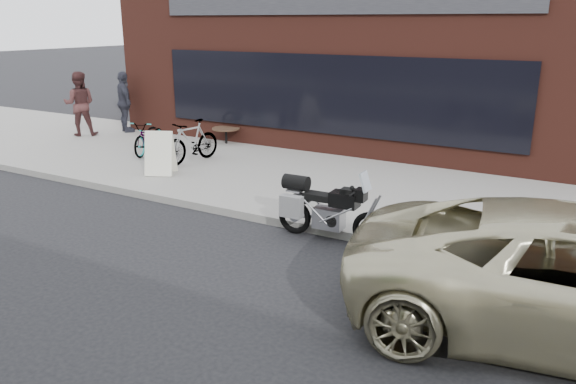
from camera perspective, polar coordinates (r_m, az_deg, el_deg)
ground at (r=6.90m, az=-15.58°, el=-14.26°), size 120.00×120.00×0.00m
near_sidewalk at (r=12.34m, az=7.92°, el=0.69°), size 44.00×6.00×0.15m
storefront at (r=19.13m, az=10.67°, el=12.97°), size 14.00×10.07×4.50m
motorcycle at (r=9.27m, az=3.65°, el=-1.70°), size 1.98×0.67×1.25m
bicycle_front at (r=15.24m, az=-13.91°, el=5.48°), size 1.08×1.77×0.88m
bicycle_rear at (r=14.02m, az=-9.76°, el=5.09°), size 0.73×1.78×1.04m
sandwich_sign at (r=13.06m, az=-12.86°, el=3.92°), size 0.81×0.78×0.99m
cafe_table at (r=16.10m, az=-6.32°, el=6.38°), size 0.79×0.79×0.45m
cafe_patron_left at (r=18.20m, az=-20.41°, el=8.39°), size 1.18×1.15×1.92m
cafe_patron_right at (r=18.36m, az=-16.28°, el=8.77°), size 1.18×0.95×1.87m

